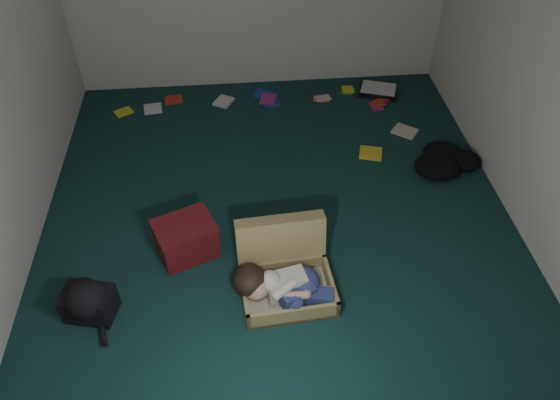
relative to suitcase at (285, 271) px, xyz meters
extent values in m
plane|color=#113331|center=(0.02, 0.71, -0.15)|extent=(4.50, 4.50, 0.00)
plane|color=silver|center=(0.02, -1.54, 1.15)|extent=(4.50, 0.00, 4.50)
plane|color=silver|center=(2.02, 0.71, 1.15)|extent=(0.00, 4.50, 4.50)
cube|color=tan|center=(0.01, -0.14, -0.07)|extent=(0.71, 0.53, 0.15)
cube|color=beige|center=(0.01, -0.14, -0.11)|extent=(0.65, 0.47, 0.02)
cube|color=tan|center=(-0.01, 0.18, 0.09)|extent=(0.69, 0.26, 0.50)
cube|color=silver|center=(-0.01, -0.16, 0.02)|extent=(0.32, 0.22, 0.21)
sphere|color=tan|center=(-0.22, -0.20, 0.07)|extent=(0.18, 0.18, 0.18)
ellipsoid|color=black|center=(-0.26, -0.15, 0.11)|extent=(0.24, 0.25, 0.21)
ellipsoid|color=navy|center=(0.14, -0.14, 0.02)|extent=(0.22, 0.25, 0.21)
cube|color=navy|center=(0.07, -0.25, 0.01)|extent=(0.28, 0.22, 0.14)
cube|color=navy|center=(0.21, -0.25, -0.02)|extent=(0.25, 0.17, 0.11)
sphere|color=white|center=(0.30, -0.21, -0.04)|extent=(0.11, 0.11, 0.11)
sphere|color=white|center=(0.31, -0.28, -0.05)|extent=(0.10, 0.10, 0.10)
cylinder|color=tan|center=(0.05, -0.28, 0.06)|extent=(0.18, 0.07, 0.06)
cube|color=maroon|center=(-0.75, 0.39, 0.00)|extent=(0.53, 0.48, 0.29)
cube|color=maroon|center=(-0.75, 0.39, 0.15)|extent=(0.56, 0.51, 0.02)
cube|color=black|center=(1.33, 2.61, -0.12)|extent=(0.50, 0.44, 0.05)
cube|color=white|center=(1.33, 2.61, -0.09)|extent=(0.45, 0.38, 0.01)
cube|color=yellow|center=(-1.50, 2.47, -0.14)|extent=(0.19, 0.14, 0.02)
cube|color=red|center=(-0.97, 2.66, -0.14)|extent=(0.24, 0.23, 0.02)
cube|color=white|center=(-0.42, 2.56, -0.14)|extent=(0.19, 0.22, 0.02)
cube|color=navy|center=(0.10, 2.54, -0.14)|extent=(0.20, 0.23, 0.02)
cube|color=#DB4819|center=(0.67, 2.53, -0.14)|extent=(0.24, 0.22, 0.02)
cube|color=#227D23|center=(0.98, 2.66, -0.14)|extent=(0.20, 0.16, 0.02)
cube|color=#A52976|center=(1.24, 2.32, -0.14)|extent=(0.24, 0.23, 0.02)
cube|color=beige|center=(1.43, 1.84, -0.14)|extent=(0.18, 0.21, 0.02)
cube|color=yellow|center=(1.00, 1.50, -0.14)|extent=(0.21, 0.23, 0.02)
cube|color=red|center=(1.37, 2.47, -0.14)|extent=(0.23, 0.21, 0.02)
cube|color=white|center=(-1.19, 2.49, -0.14)|extent=(0.21, 0.17, 0.02)
cube|color=navy|center=(0.03, 2.66, -0.14)|extent=(0.23, 0.24, 0.02)
camera|label=1|loc=(-0.28, -2.61, 3.18)|focal=35.00mm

